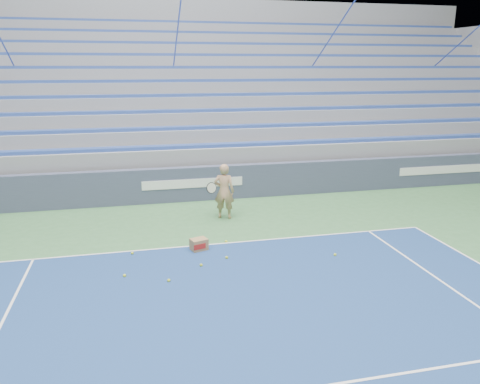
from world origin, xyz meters
name	(u,v)px	position (x,y,z in m)	size (l,w,h in m)	color
sponsor_barrier	(193,184)	(0.00, 15.88, 0.55)	(30.00, 0.32, 1.10)	#3B425B
bleachers	(174,111)	(0.00, 21.60, 2.36)	(31.00, 9.15, 7.30)	gray
tennis_player	(224,191)	(0.64, 13.86, 0.79)	(0.94, 0.90, 1.58)	tan
ball_box	(199,244)	(-0.41, 11.62, 0.14)	(0.44, 0.39, 0.28)	olive
tennis_ball_0	(227,258)	(0.13, 10.96, 0.03)	(0.07, 0.07, 0.07)	#BFD02A
tennis_ball_1	(226,241)	(0.31, 11.94, 0.03)	(0.07, 0.07, 0.07)	#BFD02A
tennis_ball_2	(201,265)	(-0.50, 10.68, 0.03)	(0.07, 0.07, 0.07)	#BFD02A
tennis_ball_3	(169,280)	(-1.24, 10.08, 0.03)	(0.07, 0.07, 0.07)	#BFD02A
tennis_ball_4	(335,255)	(2.57, 10.56, 0.03)	(0.07, 0.07, 0.07)	#BFD02A
tennis_ball_5	(132,253)	(-1.94, 11.69, 0.03)	(0.07, 0.07, 0.07)	#BFD02A
tennis_ball_6	(125,276)	(-2.11, 10.51, 0.03)	(0.07, 0.07, 0.07)	#BFD02A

